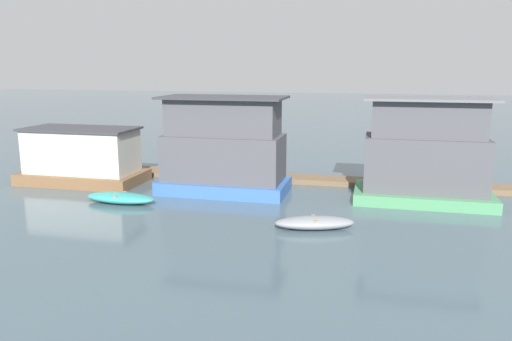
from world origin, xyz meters
The scene contains 7 objects.
ground_plane centered at (0.00, 0.00, 0.00)m, with size 200.00×200.00×0.00m, color #475B66.
dock_walkway centered at (0.00, 2.97, 0.15)m, with size 33.80×1.65×0.30m, color brown.
houseboat_brown centered at (-10.65, -0.23, 1.52)m, with size 7.03×3.61×3.25m.
houseboat_blue centered at (-1.92, -0.42, 2.38)m, with size 6.87×3.53×5.18m.
houseboat_green centered at (8.44, 0.12, 2.34)m, with size 6.76×3.71×5.23m.
dinghy_teal centered at (-6.33, -3.81, 0.26)m, with size 3.68×1.42×0.52m.
dinghy_grey centered at (3.64, -5.61, 0.27)m, with size 3.54×1.99×0.54m.
Camera 1 is at (5.91, -25.76, 6.79)m, focal length 35.00 mm.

